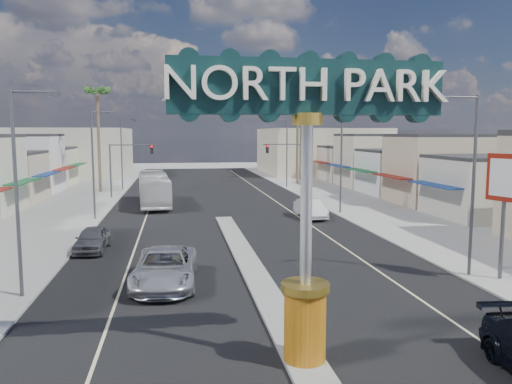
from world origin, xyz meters
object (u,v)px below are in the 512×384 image
object	(u,v)px
streetlight_l_far	(123,150)
city_bus	(154,189)
streetlight_r_far	(286,149)
suv_left	(165,268)
traffic_signal_left	(127,160)
streetlight_l_mid	(95,159)
streetlight_r_near	(471,176)
palm_right_mid	(298,108)
palm_left_far	(97,97)
traffic_signal_right	(290,158)
car_parked_left	(92,239)
streetlight_l_near	(20,183)
streetlight_r_mid	(339,157)
car_parked_right	(310,209)
palm_right_far	(301,99)
gateway_sign	(307,175)
bank_pylon_sign	(505,185)

from	to	relation	value
streetlight_l_far	city_bus	size ratio (longest dim) A/B	0.76
streetlight_r_far	suv_left	size ratio (longest dim) A/B	1.45
traffic_signal_left	suv_left	xyz separation A→B (m)	(4.72, -33.06, -3.41)
streetlight_l_mid	streetlight_r_near	size ratio (longest dim) A/B	1.00
streetlight_r_near	palm_right_mid	xyz separation A→B (m)	(2.57, 46.00, 5.54)
streetlight_r_far	palm_left_far	world-z (taller)	palm_left_far
traffic_signal_right	car_parked_left	xyz separation A→B (m)	(-18.18, -25.32, -3.53)
traffic_signal_right	streetlight_l_near	world-z (taller)	streetlight_l_near
streetlight_l_mid	palm_left_far	distance (m)	21.16
streetlight_r_near	streetlight_r_mid	size ratio (longest dim) A/B	1.00
streetlight_l_near	streetlight_r_far	world-z (taller)	same
streetlight_r_far	car_parked_left	world-z (taller)	streetlight_r_far
traffic_signal_right	city_bus	distance (m)	16.61
traffic_signal_left	city_bus	world-z (taller)	traffic_signal_left
streetlight_r_near	streetlight_l_near	bearing A→B (deg)	180.00
streetlight_r_mid	city_bus	size ratio (longest dim) A/B	0.76
traffic_signal_right	car_parked_right	xyz separation A→B (m)	(-1.84, -15.78, -3.48)
streetlight_r_near	palm_left_far	distance (m)	46.80
palm_right_far	suv_left	xyz separation A→B (m)	(-19.46, -51.06, -11.52)
streetlight_l_near	streetlight_r_near	size ratio (longest dim) A/B	1.00
streetlight_l_far	streetlight_l_near	bearing A→B (deg)	-90.00
traffic_signal_right	traffic_signal_left	bearing A→B (deg)	180.00
streetlight_l_far	streetlight_r_mid	distance (m)	30.32
palm_right_far	car_parked_right	world-z (taller)	palm_right_far
traffic_signal_right	car_parked_right	world-z (taller)	traffic_signal_right
streetlight_l_mid	streetlight_l_far	xyz separation A→B (m)	(0.00, 22.00, 0.00)
streetlight_r_far	palm_right_mid	xyz separation A→B (m)	(2.57, 4.00, 5.54)
streetlight_r_mid	gateway_sign	bearing A→B (deg)	-110.42
streetlight_l_mid	suv_left	distance (m)	20.41
streetlight_l_near	gateway_sign	bearing A→B (deg)	-37.55
palm_left_far	streetlight_r_near	bearing A→B (deg)	-59.64
palm_right_mid	car_parked_left	bearing A→B (deg)	-120.52
gateway_sign	palm_left_far	bearing A→B (deg)	105.15
palm_right_mid	car_parked_left	size ratio (longest dim) A/B	2.77
streetlight_l_near	bank_pylon_sign	size ratio (longest dim) A/B	1.48
traffic_signal_right	streetlight_r_mid	world-z (taller)	streetlight_r_mid
car_parked_right	car_parked_left	bearing A→B (deg)	-152.61
streetlight_l_far	palm_left_far	xyz separation A→B (m)	(-2.57, -2.00, 6.43)
car_parked_right	city_bus	bearing A→B (deg)	140.93
palm_right_far	suv_left	distance (m)	55.85
gateway_sign	bank_pylon_sign	bearing A→B (deg)	31.40
car_parked_left	bank_pylon_sign	bearing A→B (deg)	-22.78
car_parked_right	traffic_signal_left	bearing A→B (deg)	133.47
streetlight_l_mid	traffic_signal_right	bearing A→B (deg)	35.50
traffic_signal_left	palm_right_mid	size ratio (longest dim) A/B	0.50
streetlight_r_mid	streetlight_l_near	bearing A→B (deg)	-136.21
streetlight_l_far	streetlight_r_near	bearing A→B (deg)	-63.58
traffic_signal_right	bank_pylon_sign	bearing A→B (deg)	-85.91
car_parked_left	city_bus	world-z (taller)	city_bus
traffic_signal_left	car_parked_left	distance (m)	25.56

